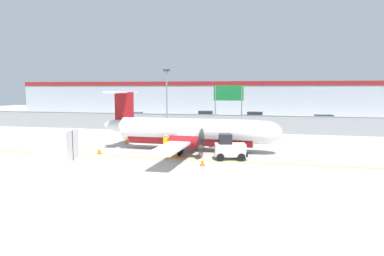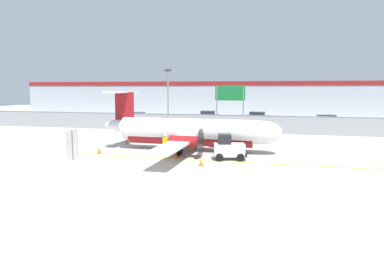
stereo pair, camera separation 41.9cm
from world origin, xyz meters
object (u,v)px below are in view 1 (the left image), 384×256
Objects in this scene: parked_car_0 at (135,118)px; highway_sign at (229,97)px; traffic_cone_near_right at (127,140)px; parked_car_3 at (323,121)px; traffic_cone_far_left at (99,150)px; traffic_cone_far_right at (202,161)px; apron_light_pole at (167,96)px; baggage_tug at (229,148)px; parked_car_1 at (205,116)px; parked_car_2 at (256,117)px; commuter_airplane at (193,132)px; cargo_container at (57,145)px; ground_crew_worker at (166,144)px; traffic_cone_near_left at (176,153)px.

highway_sign reaches higher than parked_car_0.
traffic_cone_near_right is 0.15× the size of parked_car_3.
traffic_cone_far_left is 1.00× the size of traffic_cone_far_right.
baggage_tug is at bearing -55.68° from apron_light_pole.
parked_car_2 is (7.78, -0.33, 0.00)m from parked_car_1.
apron_light_pole reaches higher than highway_sign.
highway_sign reaches higher than commuter_airplane.
baggage_tug is at bearing 63.48° from parked_car_3.
parked_car_2 is (13.09, 30.13, -0.21)m from cargo_container.
parked_car_2 is (5.78, 27.18, -0.06)m from ground_crew_worker.
baggage_tug reaches higher than parked_car_2.
traffic_cone_near_left is at bearing 43.30° from ground_crew_worker.
highway_sign is (-11.84, -6.52, 3.24)m from parked_car_3.
parked_car_2 is 0.59× the size of apron_light_pole.
parked_car_2 is at bearing 67.53° from traffic_cone_far_left.
apron_light_pole is at bearing 68.46° from cargo_container.
highway_sign reaches higher than traffic_cone_far_left.
parked_car_1 reaches higher than traffic_cone_near_left.
highway_sign is (14.31, -5.58, 3.24)m from parked_car_0.
baggage_tug is 27.20m from parked_car_2.
baggage_tug reaches higher than traffic_cone_far_right.
cargo_container is 10.61m from traffic_cone_far_right.
parked_car_1 reaches higher than traffic_cone_near_right.
traffic_cone_near_left is at bearing -103.77° from commuter_airplane.
ground_crew_worker is 2.66× the size of traffic_cone_near_left.
traffic_cone_near_right is at bearing -104.15° from apron_light_pole.
parked_car_1 is 1.02× the size of parked_car_2.
apron_light_pole is (-6.81, 14.66, 3.99)m from traffic_cone_far_right.
baggage_tug is 0.46× the size of highway_sign.
apron_light_pole is (-3.56, 12.24, 3.35)m from ground_crew_worker.
parked_car_0 is 0.78× the size of highway_sign.
parked_car_3 is at bearing 49.21° from traffic_cone_far_left.
baggage_tug is 3.93× the size of traffic_cone_far_left.
parked_car_1 is at bearing -17.77° from parked_car_3.
commuter_airplane reaches higher than parked_car_0.
cargo_container reaches higher than traffic_cone_far_left.
parked_car_0 is at bearing 91.70° from cargo_container.
ground_crew_worker is at bearing -73.79° from apron_light_pole.
ground_crew_worker is at bearing -43.21° from traffic_cone_near_right.
commuter_airplane is 24.43m from parked_car_3.
parked_car_2 is (4.32, 24.42, -0.71)m from commuter_airplane.
apron_light_pole is at bearing 137.45° from ground_crew_worker.
traffic_cone_far_left is (-5.49, -0.08, -0.64)m from ground_crew_worker.
traffic_cone_near_left and traffic_cone_far_left have the same top height.
traffic_cone_far_right is 30.39m from parked_car_1.
traffic_cone_far_right is (8.63, -7.47, 0.00)m from traffic_cone_near_right.
parked_car_3 is 21.59m from apron_light_pole.
ground_crew_worker is 25.13m from parked_car_0.
traffic_cone_near_right is 0.15× the size of parked_car_2.
ground_crew_worker is (-4.80, 0.01, 0.10)m from baggage_tug.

